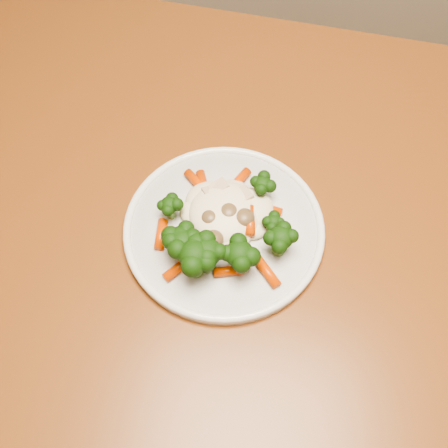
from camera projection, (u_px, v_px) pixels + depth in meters
The scene contains 3 objects.
dining_table at pixel (161, 269), 0.78m from camera, with size 1.40×1.01×0.75m.
plate at pixel (224, 230), 0.70m from camera, with size 0.25×0.25×0.01m, color white.
meal at pixel (218, 233), 0.67m from camera, with size 0.18×0.18×0.05m.
Camera 1 is at (0.09, -0.10, 1.36)m, focal length 45.00 mm.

